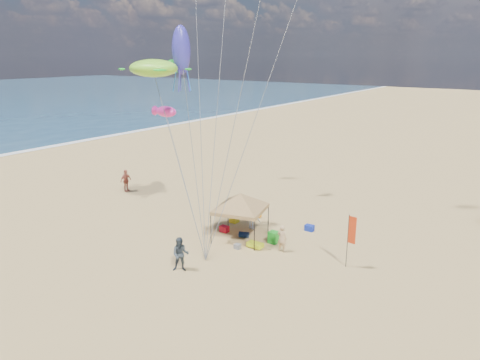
{
  "coord_description": "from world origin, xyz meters",
  "views": [
    {
      "loc": [
        13.48,
        -16.24,
        10.64
      ],
      "look_at": [
        0.0,
        3.0,
        4.0
      ],
      "focal_mm": 33.33,
      "sensor_mm": 36.0,
      "label": 1
    }
  ],
  "objects_px": {
    "feather_flag": "(351,233)",
    "beach_cart": "(255,245)",
    "person_far_a": "(126,180)",
    "cooler_red": "(224,229)",
    "person_near_a": "(282,238)",
    "cooler_blue": "(309,228)",
    "person_near_b": "(181,254)",
    "person_near_c": "(252,215)",
    "canopy_tent": "(240,195)",
    "chair_green": "(273,237)",
    "chair_yellow": "(234,217)"
  },
  "relations": [
    {
      "from": "cooler_blue",
      "to": "beach_cart",
      "type": "xyz_separation_m",
      "value": [
        -1.37,
        -4.11,
        0.01
      ]
    },
    {
      "from": "canopy_tent",
      "to": "cooler_red",
      "type": "distance_m",
      "value": 2.95
    },
    {
      "from": "chair_yellow",
      "to": "person_far_a",
      "type": "distance_m",
      "value": 11.17
    },
    {
      "from": "person_near_c",
      "to": "person_far_a",
      "type": "distance_m",
      "value": 12.73
    },
    {
      "from": "person_near_a",
      "to": "person_near_c",
      "type": "height_order",
      "value": "person_near_c"
    },
    {
      "from": "cooler_red",
      "to": "cooler_blue",
      "type": "bearing_deg",
      "value": 36.88
    },
    {
      "from": "feather_flag",
      "to": "person_near_b",
      "type": "height_order",
      "value": "feather_flag"
    },
    {
      "from": "person_near_b",
      "to": "person_near_a",
      "type": "bearing_deg",
      "value": 23.28
    },
    {
      "from": "canopy_tent",
      "to": "beach_cart",
      "type": "xyz_separation_m",
      "value": [
        1.45,
        -0.61,
        -2.55
      ]
    },
    {
      "from": "chair_green",
      "to": "beach_cart",
      "type": "bearing_deg",
      "value": -111.3
    },
    {
      "from": "cooler_red",
      "to": "person_near_b",
      "type": "distance_m",
      "value": 5.59
    },
    {
      "from": "person_far_a",
      "to": "feather_flag",
      "type": "bearing_deg",
      "value": -98.03
    },
    {
      "from": "chair_yellow",
      "to": "person_near_b",
      "type": "bearing_deg",
      "value": -76.15
    },
    {
      "from": "cooler_blue",
      "to": "chair_green",
      "type": "xyz_separation_m",
      "value": [
        -0.9,
        -2.9,
        0.16
      ]
    },
    {
      "from": "beach_cart",
      "to": "cooler_red",
      "type": "bearing_deg",
      "value": 162.39
    },
    {
      "from": "chair_yellow",
      "to": "person_near_c",
      "type": "bearing_deg",
      "value": -8.87
    },
    {
      "from": "cooler_blue",
      "to": "beach_cart",
      "type": "relative_size",
      "value": 0.6
    },
    {
      "from": "canopy_tent",
      "to": "person_near_c",
      "type": "distance_m",
      "value": 2.58
    },
    {
      "from": "cooler_red",
      "to": "person_near_b",
      "type": "relative_size",
      "value": 0.3
    },
    {
      "from": "beach_cart",
      "to": "person_far_a",
      "type": "relative_size",
      "value": 0.5
    },
    {
      "from": "cooler_red",
      "to": "person_near_a",
      "type": "relative_size",
      "value": 0.35
    },
    {
      "from": "chair_green",
      "to": "beach_cart",
      "type": "height_order",
      "value": "chair_green"
    },
    {
      "from": "beach_cart",
      "to": "person_near_b",
      "type": "relative_size",
      "value": 0.5
    },
    {
      "from": "canopy_tent",
      "to": "beach_cart",
      "type": "height_order",
      "value": "canopy_tent"
    },
    {
      "from": "chair_yellow",
      "to": "person_near_a",
      "type": "xyz_separation_m",
      "value": [
        4.81,
        -2.14,
        0.43
      ]
    },
    {
      "from": "feather_flag",
      "to": "person_far_a",
      "type": "relative_size",
      "value": 1.59
    },
    {
      "from": "chair_yellow",
      "to": "person_near_b",
      "type": "distance_m",
      "value": 7.32
    },
    {
      "from": "chair_green",
      "to": "person_near_c",
      "type": "bearing_deg",
      "value": 152.92
    },
    {
      "from": "person_near_b",
      "to": "canopy_tent",
      "type": "bearing_deg",
      "value": 53.52
    },
    {
      "from": "cooler_blue",
      "to": "chair_green",
      "type": "height_order",
      "value": "chair_green"
    },
    {
      "from": "person_near_b",
      "to": "chair_yellow",
      "type": "bearing_deg",
      "value": 68.95
    },
    {
      "from": "person_near_a",
      "to": "person_near_c",
      "type": "relative_size",
      "value": 0.88
    },
    {
      "from": "feather_flag",
      "to": "chair_green",
      "type": "xyz_separation_m",
      "value": [
        -4.82,
        0.47,
        -1.58
      ]
    },
    {
      "from": "chair_yellow",
      "to": "person_near_c",
      "type": "xyz_separation_m",
      "value": [
        1.57,
        -0.24,
        0.54
      ]
    },
    {
      "from": "cooler_blue",
      "to": "person_near_b",
      "type": "relative_size",
      "value": 0.3
    },
    {
      "from": "feather_flag",
      "to": "person_near_a",
      "type": "distance_m",
      "value": 4.0
    },
    {
      "from": "person_near_b",
      "to": "person_near_c",
      "type": "height_order",
      "value": "person_near_b"
    },
    {
      "from": "feather_flag",
      "to": "person_near_a",
      "type": "xyz_separation_m",
      "value": [
        -3.82,
        -0.27,
        -1.15
      ]
    },
    {
      "from": "cooler_red",
      "to": "cooler_blue",
      "type": "height_order",
      "value": "same"
    },
    {
      "from": "cooler_red",
      "to": "feather_flag",
      "type": "bearing_deg",
      "value": -1.23
    },
    {
      "from": "chair_green",
      "to": "person_far_a",
      "type": "relative_size",
      "value": 0.39
    },
    {
      "from": "cooler_red",
      "to": "person_far_a",
      "type": "xyz_separation_m",
      "value": [
        -11.59,
        2.28,
        0.71
      ]
    },
    {
      "from": "person_far_a",
      "to": "cooler_red",
      "type": "bearing_deg",
      "value": -102.07
    },
    {
      "from": "chair_yellow",
      "to": "beach_cart",
      "type": "xyz_separation_m",
      "value": [
        3.34,
        -2.61,
        -0.15
      ]
    },
    {
      "from": "person_near_a",
      "to": "person_far_a",
      "type": "distance_m",
      "value": 16.18
    },
    {
      "from": "beach_cart",
      "to": "person_near_b",
      "type": "distance_m",
      "value": 4.8
    },
    {
      "from": "feather_flag",
      "to": "beach_cart",
      "type": "relative_size",
      "value": 3.2
    },
    {
      "from": "canopy_tent",
      "to": "chair_green",
      "type": "relative_size",
      "value": 7.41
    },
    {
      "from": "person_near_b",
      "to": "person_near_c",
      "type": "xyz_separation_m",
      "value": [
        -0.18,
        6.84,
        -0.01
      ]
    },
    {
      "from": "cooler_blue",
      "to": "person_near_c",
      "type": "height_order",
      "value": "person_near_c"
    }
  ]
}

